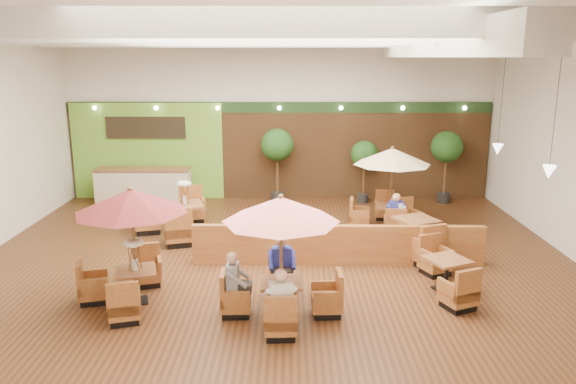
{
  "coord_description": "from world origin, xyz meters",
  "views": [
    {
      "loc": [
        0.35,
        -12.58,
        4.65
      ],
      "look_at": [
        0.3,
        0.5,
        1.5
      ],
      "focal_mm": 35.0,
      "sensor_mm": 36.0,
      "label": 1
    }
  ],
  "objects_px": {
    "table_0": "(129,220)",
    "diner_2": "(235,277)",
    "table_1": "(281,233)",
    "table_2": "(390,169)",
    "topiary_0": "(277,148)",
    "service_counter": "(144,186)",
    "table_4": "(446,275)",
    "diner_0": "(280,295)",
    "diner_3": "(396,210)",
    "topiary_2": "(447,150)",
    "table_5": "(415,235)",
    "table_3": "(175,216)",
    "topiary_1": "(364,157)",
    "booth_divider": "(338,245)",
    "diner_1": "(282,260)",
    "diner_4": "(396,211)"
  },
  "relations": [
    {
      "from": "table_0",
      "to": "diner_2",
      "type": "relative_size",
      "value": 3.12
    },
    {
      "from": "table_1",
      "to": "table_2",
      "type": "relative_size",
      "value": 1.0
    },
    {
      "from": "table_1",
      "to": "topiary_0",
      "type": "bearing_deg",
      "value": 89.13
    },
    {
      "from": "service_counter",
      "to": "table_4",
      "type": "distance_m",
      "value": 10.56
    },
    {
      "from": "diner_0",
      "to": "diner_3",
      "type": "distance_m",
      "value": 6.2
    },
    {
      "from": "table_4",
      "to": "topiary_0",
      "type": "height_order",
      "value": "topiary_0"
    },
    {
      "from": "diner_3",
      "to": "topiary_2",
      "type": "bearing_deg",
      "value": 62.65
    },
    {
      "from": "diner_2",
      "to": "table_5",
      "type": "bearing_deg",
      "value": 132.4
    },
    {
      "from": "topiary_0",
      "to": "table_0",
      "type": "bearing_deg",
      "value": -108.63
    },
    {
      "from": "topiary_0",
      "to": "diner_0",
      "type": "relative_size",
      "value": 3.08
    },
    {
      "from": "table_3",
      "to": "topiary_1",
      "type": "xyz_separation_m",
      "value": [
        5.5,
        3.31,
        1.05
      ]
    },
    {
      "from": "table_3",
      "to": "diner_3",
      "type": "xyz_separation_m",
      "value": [
        5.88,
        -0.37,
        0.28
      ]
    },
    {
      "from": "table_0",
      "to": "table_5",
      "type": "distance_m",
      "value": 6.98
    },
    {
      "from": "topiary_1",
      "to": "table_3",
      "type": "bearing_deg",
      "value": -148.97
    },
    {
      "from": "topiary_0",
      "to": "table_1",
      "type": "bearing_deg",
      "value": -88.25
    },
    {
      "from": "table_5",
      "to": "topiary_0",
      "type": "distance_m",
      "value": 6.0
    },
    {
      "from": "topiary_1",
      "to": "topiary_2",
      "type": "xyz_separation_m",
      "value": [
        2.65,
        0.0,
        0.23
      ]
    },
    {
      "from": "table_3",
      "to": "topiary_2",
      "type": "height_order",
      "value": "topiary_2"
    },
    {
      "from": "booth_divider",
      "to": "topiary_2",
      "type": "height_order",
      "value": "topiary_2"
    },
    {
      "from": "diner_1",
      "to": "diner_3",
      "type": "bearing_deg",
      "value": -132.25
    },
    {
      "from": "booth_divider",
      "to": "table_2",
      "type": "distance_m",
      "value": 3.48
    },
    {
      "from": "topiary_1",
      "to": "diner_2",
      "type": "distance_m",
      "value": 9.0
    },
    {
      "from": "topiary_2",
      "to": "diner_4",
      "type": "distance_m",
      "value": 4.44
    },
    {
      "from": "diner_0",
      "to": "table_3",
      "type": "bearing_deg",
      "value": 104.52
    },
    {
      "from": "service_counter",
      "to": "diner_2",
      "type": "height_order",
      "value": "diner_2"
    },
    {
      "from": "table_4",
      "to": "diner_2",
      "type": "bearing_deg",
      "value": 171.34
    },
    {
      "from": "table_3",
      "to": "diner_0",
      "type": "relative_size",
      "value": 3.67
    },
    {
      "from": "service_counter",
      "to": "topiary_2",
      "type": "distance_m",
      "value": 9.87
    },
    {
      "from": "table_5",
      "to": "diner_2",
      "type": "xyz_separation_m",
      "value": [
        -4.1,
        -3.65,
        0.36
      ]
    },
    {
      "from": "diner_0",
      "to": "diner_2",
      "type": "xyz_separation_m",
      "value": [
        -0.84,
        0.84,
        -0.01
      ]
    },
    {
      "from": "table_0",
      "to": "diner_0",
      "type": "relative_size",
      "value": 2.99
    },
    {
      "from": "topiary_0",
      "to": "diner_1",
      "type": "height_order",
      "value": "topiary_0"
    },
    {
      "from": "table_4",
      "to": "table_5",
      "type": "relative_size",
      "value": 0.86
    },
    {
      "from": "table_4",
      "to": "diner_0",
      "type": "distance_m",
      "value": 3.91
    },
    {
      "from": "table_0",
      "to": "table_4",
      "type": "relative_size",
      "value": 0.96
    },
    {
      "from": "table_2",
      "to": "diner_4",
      "type": "relative_size",
      "value": 3.2
    },
    {
      "from": "diner_0",
      "to": "table_0",
      "type": "bearing_deg",
      "value": 141.88
    },
    {
      "from": "table_1",
      "to": "topiary_2",
      "type": "xyz_separation_m",
      "value": [
        5.21,
        8.3,
        0.16
      ]
    },
    {
      "from": "topiary_2",
      "to": "diner_2",
      "type": "distance_m",
      "value": 10.32
    },
    {
      "from": "table_4",
      "to": "topiary_0",
      "type": "distance_m",
      "value": 8.15
    },
    {
      "from": "diner_2",
      "to": "service_counter",
      "type": "bearing_deg",
      "value": -154.41
    },
    {
      "from": "table_0",
      "to": "diner_1",
      "type": "bearing_deg",
      "value": -10.09
    },
    {
      "from": "table_4",
      "to": "diner_0",
      "type": "height_order",
      "value": "diner_0"
    },
    {
      "from": "table_0",
      "to": "table_1",
      "type": "xyz_separation_m",
      "value": [
        2.87,
        -0.55,
        -0.07
      ]
    },
    {
      "from": "table_4",
      "to": "table_3",
      "type": "bearing_deg",
      "value": 124.69
    },
    {
      "from": "table_2",
      "to": "diner_0",
      "type": "bearing_deg",
      "value": -106.5
    },
    {
      "from": "topiary_0",
      "to": "diner_2",
      "type": "distance_m",
      "value": 8.39
    },
    {
      "from": "table_5",
      "to": "diner_3",
      "type": "distance_m",
      "value": 1.08
    },
    {
      "from": "table_4",
      "to": "diner_2",
      "type": "distance_m",
      "value": 4.36
    },
    {
      "from": "table_2",
      "to": "topiary_0",
      "type": "distance_m",
      "value": 4.24
    }
  ]
}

